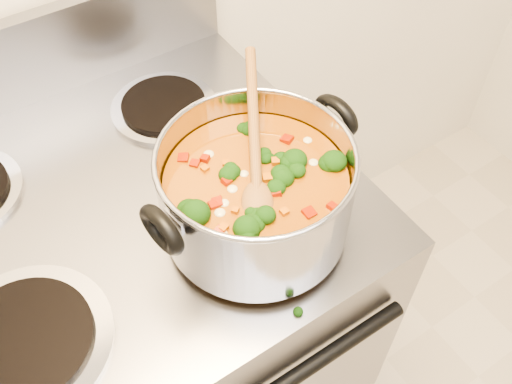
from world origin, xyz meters
The scene contains 4 objects.
electric_range centered at (-0.03, 1.16, 0.47)m, with size 0.76×0.69×1.08m.
stockpot centered at (0.14, 1.00, 1.01)m, with size 0.33×0.27×0.16m.
wooden_spoon centered at (0.15, 1.01, 1.06)m, with size 0.17×0.25×0.09m.
cooktop_crumbs centered at (0.16, 1.06, 0.92)m, with size 0.37×0.10×0.01m.
Camera 1 is at (-0.14, 0.58, 1.62)m, focal length 40.00 mm.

